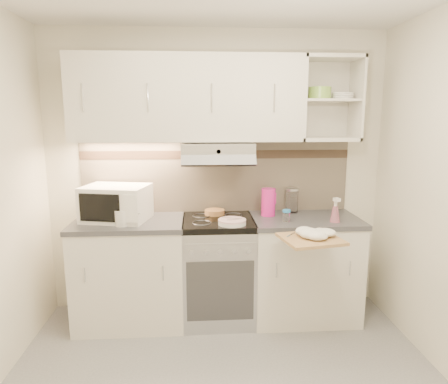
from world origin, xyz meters
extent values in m
cube|color=silver|center=(0.00, 1.40, 1.25)|extent=(3.00, 0.04, 2.50)
cube|color=silver|center=(0.00, -1.40, 1.25)|extent=(3.00, 0.04, 2.50)
cube|color=#C6B299|center=(0.00, 1.39, 1.22)|extent=(2.40, 0.02, 0.64)
cube|color=#36271D|center=(0.00, 1.38, 1.42)|extent=(2.40, 0.01, 0.08)
cube|color=silver|center=(-0.25, 1.23, 1.90)|extent=(1.90, 0.34, 0.70)
cube|color=silver|center=(0.95, 1.23, 1.90)|extent=(0.50, 0.34, 0.70)
cylinder|color=#80B144|center=(0.87, 1.23, 1.95)|extent=(0.19, 0.19, 0.10)
cylinder|color=silver|center=(1.07, 1.23, 1.93)|extent=(0.18, 0.18, 0.06)
cube|color=#B7B7BC|center=(0.00, 1.20, 1.48)|extent=(0.60, 0.40, 0.12)
cube|color=silver|center=(-0.75, 1.10, 0.43)|extent=(0.90, 0.60, 0.86)
cube|color=#47474C|center=(-0.75, 1.10, 0.88)|extent=(0.92, 0.62, 0.04)
cube|color=silver|center=(0.75, 1.10, 0.43)|extent=(0.90, 0.60, 0.86)
cube|color=#47474C|center=(0.75, 1.10, 0.88)|extent=(0.92, 0.62, 0.04)
cube|color=#B7B7BC|center=(0.00, 1.10, 0.42)|extent=(0.60, 0.58, 0.85)
cube|color=black|center=(0.00, 1.10, 0.88)|extent=(0.60, 0.60, 0.05)
cube|color=white|center=(-0.85, 1.13, 1.05)|extent=(0.59, 0.49, 0.29)
cube|color=black|center=(-0.85, 0.94, 1.05)|extent=(0.33, 0.09, 0.22)
cylinder|color=silver|center=(-0.77, 0.95, 0.96)|extent=(0.12, 0.12, 0.13)
cone|color=silver|center=(-0.69, 0.92, 0.98)|extent=(0.16, 0.09, 0.10)
torus|color=silver|center=(-0.77, 0.95, 1.04)|extent=(0.10, 0.05, 0.10)
cylinder|color=silver|center=(0.10, 0.92, 0.91)|extent=(0.23, 0.23, 0.01)
cylinder|color=silver|center=(0.10, 0.92, 0.92)|extent=(0.23, 0.23, 0.01)
cylinder|color=silver|center=(0.10, 0.92, 0.94)|extent=(0.23, 0.23, 0.01)
cube|color=silver|center=(0.10, 0.92, 0.95)|extent=(0.15, 0.04, 0.01)
cylinder|color=olive|center=(-0.02, 1.26, 0.92)|extent=(0.17, 0.17, 0.04)
cylinder|color=#DB1D8C|center=(0.44, 1.19, 1.02)|extent=(0.12, 0.12, 0.24)
cube|color=#DB1D8C|center=(0.50, 1.21, 1.05)|extent=(0.02, 0.03, 0.10)
cylinder|color=silver|center=(0.68, 1.30, 1.00)|extent=(0.11, 0.11, 0.20)
cylinder|color=#B7B7BC|center=(0.68, 1.30, 1.11)|extent=(0.12, 0.12, 0.02)
cylinder|color=silver|center=(0.56, 0.99, 0.94)|extent=(0.06, 0.06, 0.08)
cylinder|color=#2880CA|center=(0.56, 0.99, 0.99)|extent=(0.07, 0.07, 0.02)
cone|color=pink|center=(0.96, 0.94, 0.97)|extent=(0.08, 0.08, 0.13)
cube|color=tan|center=(0.65, 0.58, 0.87)|extent=(0.47, 0.44, 0.02)
camera|label=1|loc=(-0.17, -2.18, 1.76)|focal=32.00mm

